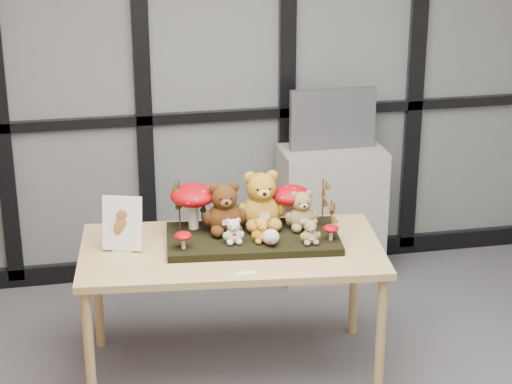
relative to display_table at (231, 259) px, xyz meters
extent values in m
plane|color=beige|center=(0.13, 1.29, 0.75)|extent=(5.00, 0.00, 5.00)
cube|color=#2D383F|center=(0.13, 1.26, 0.75)|extent=(4.90, 0.02, 2.70)
cube|color=black|center=(0.13, 1.26, -0.59)|extent=(4.90, 0.06, 0.12)
cube|color=black|center=(0.13, 1.26, 0.40)|extent=(4.90, 0.06, 0.06)
cube|color=black|center=(-0.32, 1.26, 0.75)|extent=(0.10, 0.06, 2.70)
cube|color=black|center=(0.58, 1.26, 0.75)|extent=(0.10, 0.06, 2.70)
cube|color=black|center=(1.43, 1.26, 0.75)|extent=(0.10, 0.06, 2.70)
cube|color=tan|center=(0.00, 0.00, 0.05)|extent=(1.60, 0.92, 0.04)
cylinder|color=tan|center=(-0.75, -0.26, -0.31)|extent=(0.05, 0.05, 0.68)
cylinder|color=tan|center=(-0.68, 0.40, -0.31)|extent=(0.05, 0.05, 0.68)
cylinder|color=tan|center=(0.68, -0.40, -0.31)|extent=(0.05, 0.05, 0.68)
cylinder|color=tan|center=(0.75, 0.26, -0.31)|extent=(0.05, 0.05, 0.68)
cube|color=black|center=(0.12, 0.05, 0.09)|extent=(0.92, 0.53, 0.04)
cube|color=silver|center=(-0.54, 0.08, 0.07)|extent=(0.11, 0.09, 0.01)
cube|color=white|center=(-0.54, 0.08, 0.21)|extent=(0.21, 0.12, 0.27)
ellipsoid|color=brown|center=(-0.54, 0.07, 0.19)|extent=(0.09, 0.01, 0.10)
ellipsoid|color=brown|center=(-0.54, 0.07, 0.26)|extent=(0.06, 0.01, 0.06)
cube|color=white|center=(0.02, -0.31, 0.07)|extent=(0.09, 0.03, 0.00)
cube|color=gray|center=(0.83, 1.03, -0.22)|extent=(0.64, 0.38, 0.86)
cube|color=#4A4C52|center=(0.83, 1.05, 0.40)|extent=(0.54, 0.06, 0.38)
cube|color=black|center=(0.83, 1.03, 0.40)|extent=(0.47, 0.00, 0.31)
camera|label=1|loc=(-0.74, -4.24, 2.00)|focal=65.00mm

